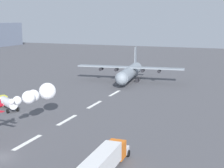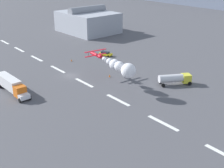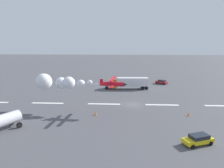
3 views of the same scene
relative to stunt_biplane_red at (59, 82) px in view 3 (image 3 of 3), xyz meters
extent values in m
plane|color=#4C4C51|center=(-16.67, -4.53, -6.19)|extent=(440.00, 440.00, 0.00)
cube|color=white|center=(-37.93, -4.53, -6.18)|extent=(8.00, 0.90, 0.01)
cube|color=white|center=(-23.76, -4.53, -6.18)|extent=(8.00, 0.90, 0.01)
cube|color=white|center=(-9.58, -4.53, -6.18)|extent=(8.00, 0.90, 0.01)
cube|color=white|center=(4.59, -4.53, -6.18)|extent=(8.00, 0.90, 0.01)
cylinder|color=red|center=(-11.88, 1.37, 0.04)|extent=(5.17, 1.41, 0.92)
cube|color=red|center=(-12.08, 1.39, -0.11)|extent=(1.28, 6.85, 0.12)
cube|color=red|center=(-12.08, 1.39, 1.19)|extent=(1.28, 6.85, 0.12)
cylinder|color=black|center=(-12.31, -0.99, 0.54)|extent=(0.08, 0.08, 1.30)
cylinder|color=black|center=(-11.84, 3.77, 0.54)|extent=(0.08, 0.08, 1.30)
cube|color=red|center=(-9.59, 1.15, 0.49)|extent=(0.71, 0.17, 1.10)
cube|color=red|center=(-9.59, 1.15, 0.09)|extent=(0.79, 2.05, 0.08)
cone|color=black|center=(-14.77, 1.66, 0.04)|extent=(0.77, 0.84, 0.78)
sphere|color=white|center=(-8.51, 1.38, -0.16)|extent=(0.70, 0.70, 0.70)
sphere|color=white|center=(-7.01, 0.53, 0.15)|extent=(1.11, 1.11, 1.11)
sphere|color=white|center=(-5.08, 0.75, -0.11)|extent=(1.74, 1.74, 1.74)
sphere|color=white|center=(-2.12, 0.59, -0.09)|extent=(1.81, 1.81, 1.81)
sphere|color=white|center=(-2.29, 0.12, -0.03)|extent=(2.69, 2.69, 2.69)
sphere|color=white|center=(-0.56, 0.24, -0.10)|extent=(2.54, 2.54, 2.54)
sphere|color=white|center=(3.61, -0.47, 0.05)|extent=(3.66, 3.66, 3.66)
cube|color=silver|center=(-9.12, -21.90, -5.09)|extent=(1.68, 2.55, 1.10)
cube|color=orange|center=(-11.12, -21.97, -4.34)|extent=(2.48, 2.57, 2.60)
cube|color=silver|center=(-17.31, -22.16, -3.89)|extent=(10.06, 2.81, 2.80)
cylinder|color=black|center=(-8.96, -20.65, -5.64)|extent=(1.11, 0.38, 1.10)
cylinder|color=black|center=(-20.54, -21.00, -5.64)|extent=(1.11, 0.38, 1.10)
cylinder|color=black|center=(-21.74, -21.04, -5.64)|extent=(1.11, 0.38, 1.10)
cylinder|color=black|center=(-8.89, -23.15, -5.64)|extent=(1.11, 0.38, 1.10)
cylinder|color=black|center=(-20.47, -23.50, -5.64)|extent=(1.11, 0.38, 1.10)
cylinder|color=black|center=(-21.67, -23.54, -5.64)|extent=(1.11, 0.38, 1.10)
cylinder|color=silver|center=(6.31, 12.39, -4.34)|extent=(4.99, 6.67, 2.10)
cylinder|color=black|center=(4.07, 10.85, -5.69)|extent=(0.77, 1.03, 1.00)
cylinder|color=black|center=(6.17, 9.68, -5.69)|extent=(0.77, 1.03, 1.00)
cube|color=#B21E23|center=(-28.34, -31.31, -5.54)|extent=(4.35, 4.20, 0.65)
cube|color=#1E232D|center=(-28.49, -31.17, -4.94)|extent=(3.00, 2.95, 0.55)
cylinder|color=black|center=(-26.64, -31.65, -5.87)|extent=(0.62, 0.59, 0.64)
cylinder|color=black|center=(-28.83, -29.64, -5.87)|extent=(0.62, 0.59, 0.64)
cylinder|color=black|center=(-27.86, -32.98, -5.87)|extent=(0.62, 0.59, 0.64)
cylinder|color=black|center=(-30.05, -30.97, -5.87)|extent=(0.62, 0.59, 0.64)
cube|color=yellow|center=(-25.37, 15.43, -5.54)|extent=(4.84, 3.30, 0.65)
cube|color=#1E232D|center=(-25.56, 15.36, -4.94)|extent=(3.11, 2.52, 0.55)
cylinder|color=black|center=(-24.23, 16.84, -5.87)|extent=(0.68, 0.44, 0.64)
cylinder|color=black|center=(-27.16, 15.70, -5.87)|extent=(0.68, 0.44, 0.64)
cylinder|color=black|center=(-23.58, 15.16, -5.87)|extent=(0.68, 0.44, 0.64)
cylinder|color=black|center=(-26.51, 14.02, -5.87)|extent=(0.68, 0.44, 0.64)
cone|color=orange|center=(-27.82, 2.95, -5.81)|extent=(0.44, 0.44, 0.75)
cone|color=orange|center=(-8.53, 3.54, -5.81)|extent=(0.44, 0.44, 0.75)
camera|label=1|loc=(-55.44, -38.94, 15.21)|focal=52.93mm
camera|label=2|loc=(53.67, -46.80, 24.63)|focal=48.27mm
camera|label=3|loc=(-14.23, 44.53, 8.59)|focal=33.27mm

